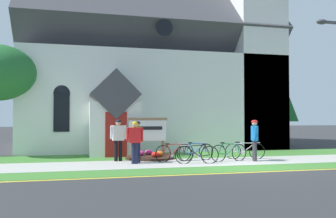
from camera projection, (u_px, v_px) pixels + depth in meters
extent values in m
plane|color=#333335|center=(213.00, 157.00, 16.64)|extent=(140.00, 140.00, 0.00)
cube|color=#B7B5AD|center=(188.00, 163.00, 14.37)|extent=(32.00, 2.66, 0.01)
cube|color=#427F33|center=(206.00, 170.00, 12.34)|extent=(32.00, 1.52, 0.01)
cube|color=#427F33|center=(171.00, 156.00, 17.12)|extent=(24.00, 2.99, 0.01)
cube|color=yellow|center=(215.00, 174.00, 11.45)|extent=(28.00, 0.16, 0.01)
cube|color=white|center=(146.00, 105.00, 23.95)|extent=(14.86, 10.92, 5.48)
cube|color=#424247|center=(146.00, 41.00, 24.07)|extent=(15.36, 11.12, 11.12)
cube|color=white|center=(255.00, 48.00, 21.54)|extent=(2.85, 2.85, 12.16)
cube|color=white|center=(115.00, 129.00, 17.20)|extent=(2.40, 1.60, 2.60)
cube|color=#424247|center=(115.00, 95.00, 17.25)|extent=(2.40, 1.80, 2.40)
cube|color=maroon|center=(116.00, 135.00, 16.40)|extent=(1.00, 0.06, 2.10)
cube|color=black|center=(62.00, 112.00, 17.38)|extent=(0.76, 0.06, 1.90)
cone|color=black|center=(62.00, 93.00, 17.40)|extent=(0.80, 0.06, 0.80)
cylinder|color=black|center=(164.00, 28.00, 18.73)|extent=(0.90, 0.06, 0.90)
cube|color=#7F6047|center=(132.00, 149.00, 16.21)|extent=(0.12, 0.12, 0.77)
cube|color=#7F6047|center=(163.00, 149.00, 16.46)|extent=(0.12, 0.12, 0.77)
cube|color=white|center=(148.00, 131.00, 16.36)|extent=(1.69, 0.18, 0.95)
cube|color=#7F6047|center=(148.00, 119.00, 16.37)|extent=(1.82, 0.23, 0.12)
cube|color=black|center=(148.00, 128.00, 16.32)|extent=(1.35, 0.09, 0.16)
cylinder|color=#382319|center=(150.00, 158.00, 15.79)|extent=(2.19, 2.19, 0.10)
ellipsoid|color=orange|center=(160.00, 154.00, 15.86)|extent=(0.36, 0.36, 0.24)
ellipsoid|color=#CC338C|center=(149.00, 152.00, 16.56)|extent=(0.36, 0.36, 0.24)
ellipsoid|color=#CC338C|center=(140.00, 153.00, 16.13)|extent=(0.36, 0.36, 0.24)
ellipsoid|color=red|center=(135.00, 155.00, 15.29)|extent=(0.36, 0.36, 0.24)
ellipsoid|color=red|center=(155.00, 155.00, 15.45)|extent=(0.36, 0.36, 0.24)
torus|color=black|center=(219.00, 154.00, 14.64)|extent=(0.72, 0.16, 0.73)
torus|color=black|center=(239.00, 153.00, 15.04)|extent=(0.72, 0.16, 0.73)
cylinder|color=#19723F|center=(232.00, 149.00, 14.91)|extent=(0.55, 0.13, 0.44)
cylinder|color=#19723F|center=(230.00, 144.00, 14.87)|extent=(0.75, 0.16, 0.09)
cylinder|color=#19723F|center=(225.00, 149.00, 14.76)|extent=(0.26, 0.08, 0.48)
cylinder|color=#19723F|center=(223.00, 154.00, 14.72)|extent=(0.41, 0.10, 0.09)
cylinder|color=#19723F|center=(220.00, 149.00, 14.68)|extent=(0.22, 0.07, 0.42)
cylinder|color=#19723F|center=(238.00, 148.00, 15.03)|extent=(0.12, 0.05, 0.36)
ellipsoid|color=black|center=(222.00, 143.00, 14.72)|extent=(0.25, 0.12, 0.05)
cylinder|color=silver|center=(238.00, 144.00, 15.02)|extent=(0.44, 0.10, 0.03)
cylinder|color=silver|center=(227.00, 154.00, 14.80)|extent=(0.18, 0.05, 0.18)
torus|color=black|center=(163.00, 154.00, 14.51)|extent=(0.71, 0.22, 0.72)
torus|color=black|center=(184.00, 153.00, 14.99)|extent=(0.71, 0.22, 0.72)
cylinder|color=#A51E19|center=(177.00, 149.00, 14.83)|extent=(0.53, 0.18, 0.46)
cylinder|color=#A51E19|center=(175.00, 144.00, 14.79)|extent=(0.73, 0.23, 0.04)
cylinder|color=#A51E19|center=(169.00, 150.00, 14.65)|extent=(0.25, 0.10, 0.44)
cylinder|color=#A51E19|center=(167.00, 154.00, 14.61)|extent=(0.40, 0.14, 0.09)
cylinder|color=#A51E19|center=(165.00, 149.00, 14.56)|extent=(0.21, 0.09, 0.39)
cylinder|color=#A51E19|center=(183.00, 148.00, 14.98)|extent=(0.12, 0.06, 0.39)
ellipsoid|color=black|center=(167.00, 144.00, 14.61)|extent=(0.25, 0.14, 0.05)
cylinder|color=silver|center=(182.00, 143.00, 14.96)|extent=(0.43, 0.14, 0.03)
cylinder|color=silver|center=(172.00, 155.00, 14.70)|extent=(0.18, 0.07, 0.18)
torus|color=black|center=(210.00, 155.00, 14.06)|extent=(0.72, 0.17, 0.73)
torus|color=black|center=(184.00, 155.00, 14.00)|extent=(0.72, 0.17, 0.73)
cylinder|color=black|center=(193.00, 151.00, 14.03)|extent=(0.56, 0.14, 0.44)
cylinder|color=black|center=(195.00, 145.00, 14.04)|extent=(0.76, 0.17, 0.07)
cylinder|color=black|center=(202.00, 151.00, 14.05)|extent=(0.26, 0.08, 0.47)
cylinder|color=black|center=(205.00, 156.00, 14.05)|extent=(0.42, 0.11, 0.09)
cylinder|color=black|center=(207.00, 150.00, 14.06)|extent=(0.22, 0.08, 0.41)
cylinder|color=black|center=(185.00, 151.00, 14.01)|extent=(0.12, 0.06, 0.37)
ellipsoid|color=black|center=(205.00, 144.00, 14.06)|extent=(0.25, 0.12, 0.05)
cylinder|color=silver|center=(186.00, 146.00, 14.02)|extent=(0.44, 0.11, 0.03)
cylinder|color=silver|center=(199.00, 156.00, 14.04)|extent=(0.18, 0.05, 0.18)
torus|color=black|center=(186.00, 153.00, 14.90)|extent=(0.72, 0.20, 0.73)
torus|color=black|center=(206.00, 152.00, 15.34)|extent=(0.72, 0.20, 0.73)
cylinder|color=#194CA5|center=(199.00, 149.00, 15.19)|extent=(0.53, 0.15, 0.45)
cylinder|color=#194CA5|center=(197.00, 143.00, 15.15)|extent=(0.72, 0.20, 0.06)
cylinder|color=#194CA5|center=(192.00, 149.00, 15.03)|extent=(0.25, 0.09, 0.46)
cylinder|color=#194CA5|center=(190.00, 153.00, 14.99)|extent=(0.40, 0.12, 0.09)
cylinder|color=#194CA5|center=(188.00, 148.00, 14.95)|extent=(0.21, 0.08, 0.41)
cylinder|color=#194CA5|center=(205.00, 148.00, 15.33)|extent=(0.12, 0.06, 0.38)
ellipsoid|color=black|center=(190.00, 143.00, 14.99)|extent=(0.25, 0.13, 0.05)
cylinder|color=silver|center=(204.00, 143.00, 15.31)|extent=(0.44, 0.12, 0.03)
cylinder|color=silver|center=(194.00, 154.00, 15.08)|extent=(0.18, 0.06, 0.18)
torus|color=black|center=(233.00, 151.00, 15.68)|extent=(0.70, 0.19, 0.71)
torus|color=black|center=(257.00, 151.00, 15.71)|extent=(0.70, 0.19, 0.71)
cylinder|color=#B7B7BC|center=(249.00, 148.00, 15.70)|extent=(0.58, 0.16, 0.44)
cylinder|color=#B7B7BC|center=(246.00, 143.00, 15.70)|extent=(0.79, 0.20, 0.05)
cylinder|color=#B7B7BC|center=(240.00, 148.00, 15.69)|extent=(0.27, 0.09, 0.45)
cylinder|color=#B7B7BC|center=(238.00, 152.00, 15.68)|extent=(0.43, 0.13, 0.09)
cylinder|color=#B7B7BC|center=(235.00, 147.00, 15.69)|extent=(0.23, 0.08, 0.39)
cylinder|color=#B7B7BC|center=(256.00, 147.00, 15.71)|extent=(0.13, 0.06, 0.37)
ellipsoid|color=black|center=(237.00, 142.00, 15.70)|extent=(0.25, 0.13, 0.05)
cylinder|color=silver|center=(255.00, 143.00, 15.71)|extent=(0.44, 0.12, 0.03)
cylinder|color=silver|center=(243.00, 152.00, 15.69)|extent=(0.18, 0.06, 0.18)
cylinder|color=#191E38|center=(136.00, 153.00, 13.95)|extent=(0.15, 0.15, 0.83)
cylinder|color=#191E38|center=(133.00, 153.00, 13.93)|extent=(0.15, 0.15, 0.83)
cube|color=red|center=(135.00, 135.00, 13.96)|extent=(0.48, 0.24, 0.61)
sphere|color=tan|center=(135.00, 125.00, 13.97)|extent=(0.22, 0.22, 0.22)
ellipsoid|color=gold|center=(135.00, 123.00, 13.97)|extent=(0.25, 0.29, 0.15)
cylinder|color=red|center=(142.00, 134.00, 13.96)|extent=(0.09, 0.12, 0.55)
cylinder|color=red|center=(128.00, 134.00, 13.95)|extent=(0.09, 0.24, 0.55)
cylinder|color=black|center=(116.00, 151.00, 14.82)|extent=(0.15, 0.15, 0.87)
cylinder|color=black|center=(120.00, 151.00, 14.90)|extent=(0.15, 0.15, 0.87)
cube|color=silver|center=(118.00, 133.00, 14.88)|extent=(0.52, 0.28, 0.63)
sphere|color=tan|center=(118.00, 123.00, 14.89)|extent=(0.22, 0.22, 0.22)
ellipsoid|color=black|center=(118.00, 121.00, 14.89)|extent=(0.28, 0.32, 0.16)
cylinder|color=silver|center=(111.00, 132.00, 14.80)|extent=(0.09, 0.25, 0.57)
cylinder|color=silver|center=(125.00, 132.00, 14.96)|extent=(0.09, 0.15, 0.58)
cylinder|color=#191E38|center=(139.00, 153.00, 14.22)|extent=(0.15, 0.15, 0.84)
cylinder|color=#191E38|center=(136.00, 152.00, 14.41)|extent=(0.15, 0.15, 0.84)
cube|color=yellow|center=(137.00, 135.00, 14.33)|extent=(0.35, 0.51, 0.61)
sphere|color=tan|center=(137.00, 124.00, 14.34)|extent=(0.22, 0.22, 0.22)
ellipsoid|color=black|center=(137.00, 123.00, 14.35)|extent=(0.33, 0.31, 0.15)
cylinder|color=yellow|center=(140.00, 134.00, 14.07)|extent=(0.09, 0.21, 0.56)
cylinder|color=yellow|center=(135.00, 134.00, 14.59)|extent=(0.09, 0.23, 0.55)
cylinder|color=#2D2D33|center=(254.00, 151.00, 14.94)|extent=(0.15, 0.15, 0.86)
cylinder|color=#2D2D33|center=(255.00, 151.00, 14.77)|extent=(0.15, 0.15, 0.86)
cube|color=blue|center=(255.00, 133.00, 14.88)|extent=(0.31, 0.52, 0.63)
sphere|color=tan|center=(254.00, 123.00, 14.89)|extent=(0.22, 0.22, 0.22)
ellipsoid|color=red|center=(254.00, 122.00, 14.89)|extent=(0.33, 0.30, 0.16)
cylinder|color=blue|center=(254.00, 132.00, 15.17)|extent=(0.09, 0.20, 0.57)
cylinder|color=blue|center=(255.00, 133.00, 14.59)|extent=(0.09, 0.21, 0.57)
ellipsoid|color=#3F3F44|center=(322.00, 22.00, 13.78)|extent=(0.44, 0.28, 0.20)
cylinder|color=#3D2D1E|center=(270.00, 134.00, 22.81)|extent=(0.31, 0.31, 1.63)
cone|color=#14471E|center=(270.00, 83.00, 22.90)|extent=(3.47, 3.47, 5.00)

